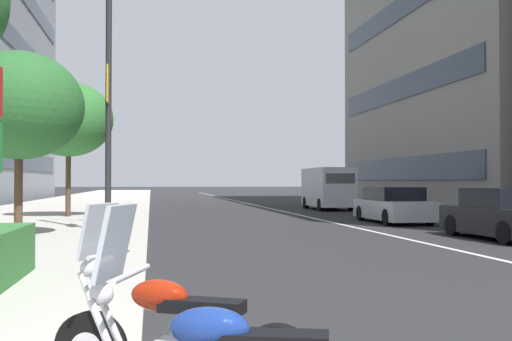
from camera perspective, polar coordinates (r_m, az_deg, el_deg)
name	(u,v)px	position (r m, az deg, el deg)	size (l,w,h in m)	color
sidewalk_right_plaza	(60,212)	(33.51, -17.72, -3.66)	(160.00, 9.11, 0.15)	#B2ADA3
lane_centre_stripe	(266,207)	(38.85, 0.90, -3.45)	(110.00, 0.16, 0.01)	silver
motorcycle_mid_row	(174,340)	(4.84, -7.60, -15.35)	(1.07, 1.95, 1.46)	black
car_mid_block_traffic	(505,215)	(18.73, 22.17, -3.89)	(4.21, 1.97, 1.45)	black
car_lead_in_lane	(393,206)	(25.03, 12.64, -3.22)	(4.71, 1.96, 1.41)	#B7B7BC
delivery_van_ahead	(328,187)	(36.03, 6.68, -1.57)	(5.20, 2.09, 2.43)	silver
street_lamp_with_banners	(117,49)	(19.26, -12.77, 10.94)	(1.26, 2.10, 9.47)	#232326
street_tree_far_plaza	(19,106)	(17.78, -21.17, 5.63)	(3.43, 3.43, 4.99)	#473323
street_tree_by_lamp_post	(69,119)	(27.50, -17.03, 4.56)	(3.77, 3.77, 5.76)	#473323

